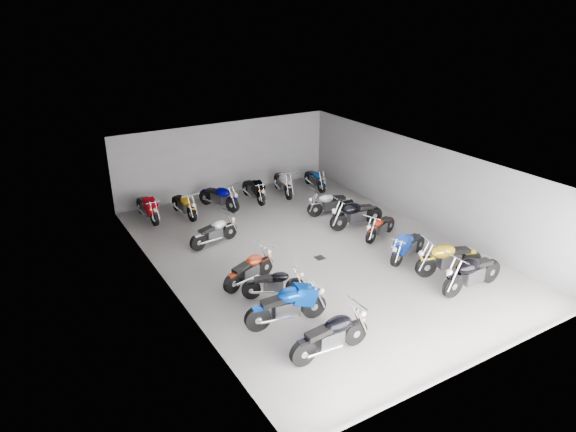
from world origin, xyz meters
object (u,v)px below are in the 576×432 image
at_px(motorcycle_back_d, 254,190).
at_px(motorcycle_back_e, 283,183).
at_px(motorcycle_left_d, 250,269).
at_px(motorcycle_right_c, 408,246).
at_px(motorcycle_right_f, 330,203).
at_px(motorcycle_back_a, 147,207).
at_px(motorcycle_right_a, 472,273).
at_px(motorcycle_back_c, 219,197).
at_px(drain_grate, 320,258).
at_px(motorcycle_left_a, 331,335).
at_px(motorcycle_left_f, 214,232).
at_px(motorcycle_back_f, 315,179).
at_px(motorcycle_left_c, 274,283).
at_px(motorcycle_left_b, 287,305).
at_px(motorcycle_right_e, 356,214).
at_px(motorcycle_right_b, 448,258).
at_px(motorcycle_right_d, 380,227).
at_px(motorcycle_back_b, 184,205).

relative_size(motorcycle_back_d, motorcycle_back_e, 0.94).
xyz_separation_m(motorcycle_left_d, motorcycle_right_c, (5.27, -1.29, 0.00)).
bearing_deg(motorcycle_back_e, motorcycle_right_f, 110.01).
xyz_separation_m(motorcycle_back_a, motorcycle_back_d, (4.59, -0.28, -0.02)).
relative_size(motorcycle_right_a, motorcycle_back_c, 1.17).
relative_size(drain_grate, motorcycle_back_c, 0.16).
relative_size(motorcycle_left_a, motorcycle_left_f, 1.14).
bearing_deg(motorcycle_right_c, drain_grate, 40.70).
bearing_deg(motorcycle_left_f, motorcycle_back_f, 103.55).
relative_size(motorcycle_left_c, motorcycle_back_d, 0.84).
relative_size(motorcycle_left_b, motorcycle_left_c, 1.33).
xyz_separation_m(motorcycle_left_b, motorcycle_back_f, (6.62, 8.58, -0.10)).
relative_size(motorcycle_left_d, motorcycle_right_e, 0.86).
bearing_deg(motorcycle_left_c, motorcycle_right_b, 97.79).
bearing_deg(motorcycle_right_c, motorcycle_back_a, 22.72).
height_order(motorcycle_right_e, motorcycle_back_a, motorcycle_right_e).
distance_m(motorcycle_right_a, motorcycle_right_f, 6.98).
bearing_deg(motorcycle_back_f, motorcycle_left_a, 64.46).
distance_m(motorcycle_right_d, motorcycle_right_f, 2.77).
bearing_deg(motorcycle_right_c, motorcycle_left_b, 84.90).
relative_size(drain_grate, motorcycle_right_a, 0.13).
xyz_separation_m(motorcycle_right_e, motorcycle_back_c, (-3.69, 4.45, -0.03)).
bearing_deg(motorcycle_left_d, motorcycle_back_c, 147.00).
bearing_deg(motorcycle_right_a, motorcycle_left_c, 62.61).
height_order(motorcycle_right_b, motorcycle_back_e, motorcycle_right_b).
xyz_separation_m(motorcycle_left_f, motorcycle_right_a, (5.35, -6.83, 0.10)).
xyz_separation_m(motorcycle_left_a, motorcycle_right_e, (5.25, 5.77, 0.01)).
xyz_separation_m(drain_grate, motorcycle_right_f, (2.51, 2.97, 0.48)).
xyz_separation_m(motorcycle_right_e, motorcycle_back_f, (1.12, 4.47, -0.08)).
distance_m(motorcycle_left_d, motorcycle_back_e, 7.94).
relative_size(motorcycle_left_a, motorcycle_back_b, 1.09).
distance_m(motorcycle_right_a, motorcycle_back_f, 9.95).
height_order(motorcycle_left_a, motorcycle_right_c, motorcycle_left_a).
xyz_separation_m(motorcycle_right_b, motorcycle_back_f, (0.85, 8.84, -0.09)).
xyz_separation_m(motorcycle_left_a, motorcycle_right_a, (5.38, 0.34, 0.04)).
xyz_separation_m(motorcycle_left_f, motorcycle_right_f, (5.13, 0.15, 0.02)).
xyz_separation_m(motorcycle_right_f, motorcycle_back_a, (-6.51, 3.26, 0.03)).
height_order(motorcycle_right_c, motorcycle_back_e, motorcycle_back_e).
bearing_deg(motorcycle_right_c, motorcycle_back_d, -2.90).
bearing_deg(motorcycle_right_b, motorcycle_back_d, 29.03).
distance_m(motorcycle_back_b, motorcycle_back_d, 3.22).
bearing_deg(motorcycle_back_f, motorcycle_right_f, 73.79).
bearing_deg(motorcycle_right_d, motorcycle_back_c, 15.49).
relative_size(drain_grate, motorcycle_left_c, 0.18).
xyz_separation_m(motorcycle_left_f, motorcycle_back_f, (6.34, 3.07, -0.01)).
xyz_separation_m(motorcycle_left_b, motorcycle_right_f, (5.41, 5.66, -0.07)).
height_order(motorcycle_back_b, motorcycle_back_d, motorcycle_back_d).
bearing_deg(motorcycle_right_f, motorcycle_right_a, -167.61).
bearing_deg(motorcycle_left_c, motorcycle_back_b, -155.06).
height_order(motorcycle_back_d, motorcycle_back_e, motorcycle_back_e).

